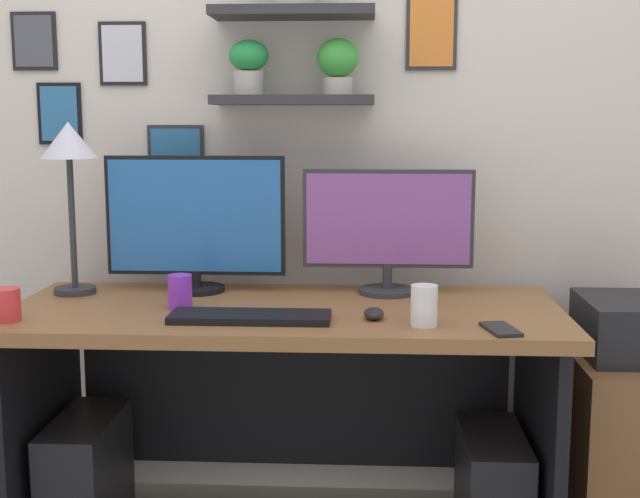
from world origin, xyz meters
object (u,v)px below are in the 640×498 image
at_px(desk, 287,371).
at_px(drawer_cabinet, 640,452).
at_px(keyboard, 250,317).
at_px(computer_tower_right, 492,497).
at_px(monitor_right, 388,227).
at_px(water_cup, 424,306).
at_px(monitor_left, 196,222).
at_px(pen_cup, 180,292).
at_px(desk_lamp, 69,157).
at_px(cell_phone, 501,329).
at_px(coffee_mug, 6,305).
at_px(computer_mouse, 374,313).
at_px(computer_tower_left, 87,483).

bearing_deg(desk, drawer_cabinet, 0.25).
height_order(desk, keyboard, keyboard).
xyz_separation_m(desk, computer_tower_right, (0.61, -0.09, -0.35)).
bearing_deg(computer_tower_right, monitor_right, 141.12).
bearing_deg(water_cup, monitor_right, 101.74).
xyz_separation_m(monitor_left, water_cup, (0.70, -0.42, -0.17)).
distance_m(monitor_right, pen_cup, 0.68).
height_order(desk_lamp, water_cup, desk_lamp).
relative_size(monitor_right, cell_phone, 3.81).
height_order(monitor_right, computer_tower_right, monitor_right).
relative_size(monitor_right, drawer_cabinet, 0.89).
height_order(monitor_right, coffee_mug, monitor_right).
xyz_separation_m(computer_mouse, desk_lamp, (-0.94, 0.29, 0.41)).
bearing_deg(monitor_left, computer_mouse, -31.82).
xyz_separation_m(keyboard, computer_mouse, (0.34, 0.04, 0.01)).
xyz_separation_m(desk_lamp, coffee_mug, (-0.06, -0.37, -0.38)).
distance_m(desk, coffee_mug, 0.83).
relative_size(keyboard, water_cup, 4.00).
bearing_deg(desk_lamp, desk, -8.68).
bearing_deg(drawer_cabinet, monitor_left, 173.41).
bearing_deg(coffee_mug, computer_tower_right, 7.46).
relative_size(desk, coffee_mug, 17.93).
distance_m(computer_mouse, cell_phone, 0.35).
bearing_deg(computer_mouse, drawer_cabinet, 13.29).
bearing_deg(computer_mouse, desk_lamp, 162.83).
distance_m(monitor_right, computer_mouse, 0.40).
height_order(monitor_left, desk_lamp, desk_lamp).
relative_size(monitor_left, pen_cup, 5.68).
height_order(computer_mouse, computer_tower_right, computer_mouse).
bearing_deg(desk, monitor_right, 28.16).
bearing_deg(computer_tower_right, monitor_left, 164.74).
xyz_separation_m(coffee_mug, pen_cup, (0.44, 0.17, 0.01)).
xyz_separation_m(monitor_right, computer_tower_left, (-0.91, -0.25, -0.76)).
bearing_deg(computer_tower_left, keyboard, -14.50).
bearing_deg(desk, computer_mouse, -35.76).
bearing_deg(drawer_cabinet, pen_cup, -175.94).
height_order(monitor_right, cell_phone, monitor_right).
height_order(desk_lamp, pen_cup, desk_lamp).
height_order(desk, desk_lamp, desk_lamp).
bearing_deg(computer_tower_right, cell_phone, -96.98).
relative_size(monitor_right, keyboard, 1.21).
height_order(computer_mouse, cell_phone, computer_mouse).
relative_size(monitor_left, computer_mouse, 6.31).
bearing_deg(cell_phone, keyboard, 160.61).
relative_size(desk, computer_tower_left, 3.96).
height_order(desk, coffee_mug, coffee_mug).
distance_m(monitor_left, pen_cup, 0.31).
bearing_deg(water_cup, computer_mouse, 151.74).
distance_m(desk, desk_lamp, 0.94).
bearing_deg(computer_tower_right, pen_cup, -179.68).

